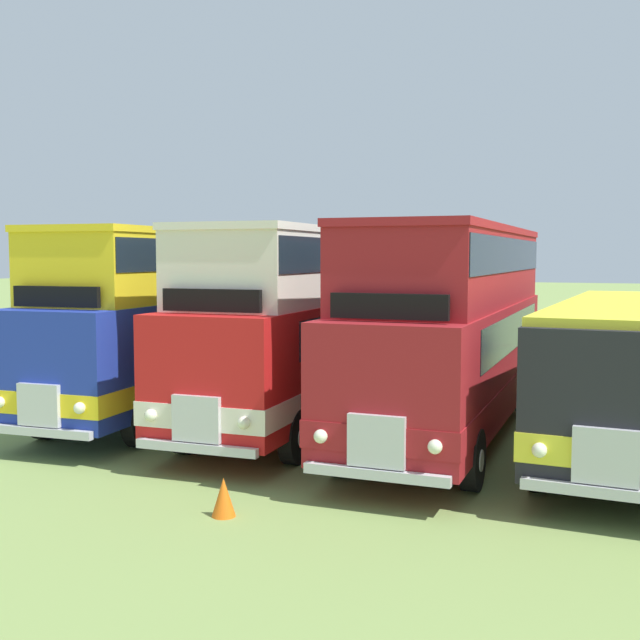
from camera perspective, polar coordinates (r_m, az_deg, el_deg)
name	(u,v)px	position (r m, az deg, el deg)	size (l,w,h in m)	color
bus_first_in_row	(177,312)	(19.86, -10.35, 0.56)	(3.10, 10.63, 4.49)	#1E339E
bus_second_in_row	(305,317)	(18.17, -1.08, 0.25)	(2.86, 10.38, 4.49)	red
bus_third_in_row	(451,323)	(16.73, 9.53, -0.20)	(2.63, 10.33, 4.49)	maroon
bus_fourth_in_row	(628,364)	(16.54, 21.55, -3.03)	(3.04, 10.15, 2.99)	black
cone_mid_row	(224,497)	(12.04, -7.04, -12.69)	(0.36, 0.36, 0.59)	orange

